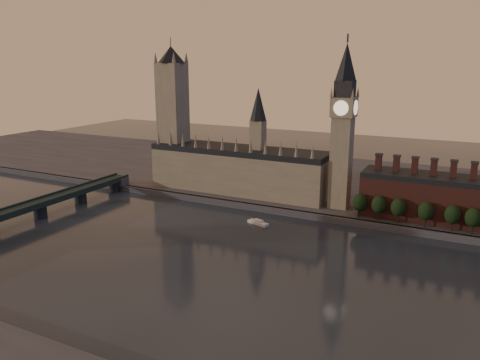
# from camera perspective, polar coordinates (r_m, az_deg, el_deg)

# --- Properties ---
(ground) EXTENTS (900.00, 900.00, 0.00)m
(ground) POSITION_cam_1_polar(r_m,az_deg,el_deg) (216.52, 1.50, -11.81)
(ground) COLOR black
(ground) RESTS_ON ground
(north_bank) EXTENTS (900.00, 182.00, 4.00)m
(north_bank) POSITION_cam_1_polar(r_m,az_deg,el_deg) (375.46, 13.13, -0.48)
(north_bank) COLOR #4D4D52
(north_bank) RESTS_ON ground
(palace_of_westminster) EXTENTS (130.00, 30.30, 74.00)m
(palace_of_westminster) POSITION_cam_1_polar(r_m,az_deg,el_deg) (334.19, -0.10, 1.55)
(palace_of_westminster) COLOR gray
(palace_of_westminster) RESTS_ON north_bank
(victoria_tower) EXTENTS (24.00, 24.00, 108.00)m
(victoria_tower) POSITION_cam_1_polar(r_m,az_deg,el_deg) (356.39, -8.19, 8.31)
(victoria_tower) COLOR gray
(victoria_tower) RESTS_ON north_bank
(big_ben) EXTENTS (15.00, 15.00, 107.00)m
(big_ben) POSITION_cam_1_polar(r_m,az_deg,el_deg) (297.71, 12.45, 6.53)
(big_ben) COLOR gray
(big_ben) RESTS_ON north_bank
(chimney_block) EXTENTS (110.00, 25.00, 37.00)m
(chimney_block) POSITION_cam_1_polar(r_m,az_deg,el_deg) (296.55, 25.24, -2.25)
(chimney_block) COLOR #5C2B23
(chimney_block) RESTS_ON north_bank
(embankment_tree_0) EXTENTS (8.60, 8.60, 14.88)m
(embankment_tree_0) POSITION_cam_1_polar(r_m,az_deg,el_deg) (288.09, 14.38, -2.67)
(embankment_tree_0) COLOR black
(embankment_tree_0) RESTS_ON north_bank
(embankment_tree_1) EXTENTS (8.60, 8.60, 14.88)m
(embankment_tree_1) POSITION_cam_1_polar(r_m,az_deg,el_deg) (286.59, 16.57, -2.91)
(embankment_tree_1) COLOR black
(embankment_tree_1) RESTS_ON north_bank
(embankment_tree_2) EXTENTS (8.60, 8.60, 14.88)m
(embankment_tree_2) POSITION_cam_1_polar(r_m,az_deg,el_deg) (284.84, 18.75, -3.18)
(embankment_tree_2) COLOR black
(embankment_tree_2) RESTS_ON north_bank
(embankment_tree_3) EXTENTS (8.60, 8.60, 14.88)m
(embankment_tree_3) POSITION_cam_1_polar(r_m,az_deg,el_deg) (283.11, 21.72, -3.55)
(embankment_tree_3) COLOR black
(embankment_tree_3) RESTS_ON north_bank
(embankment_tree_4) EXTENTS (8.60, 8.60, 14.88)m
(embankment_tree_4) POSITION_cam_1_polar(r_m,az_deg,el_deg) (282.63, 24.49, -3.86)
(embankment_tree_4) COLOR black
(embankment_tree_4) RESTS_ON north_bank
(embankment_tree_5) EXTENTS (8.60, 8.60, 14.88)m
(embankment_tree_5) POSITION_cam_1_polar(r_m,az_deg,el_deg) (282.21, 26.55, -4.12)
(embankment_tree_5) COLOR black
(embankment_tree_5) RESTS_ON north_bank
(westminster_bridge) EXTENTS (14.00, 200.00, 11.55)m
(westminster_bridge) POSITION_cam_1_polar(r_m,az_deg,el_deg) (306.72, -26.02, -3.85)
(westminster_bridge) COLOR #1B2A24
(westminster_bridge) RESTS_ON ground
(river_boat) EXTENTS (14.60, 8.16, 2.81)m
(river_boat) POSITION_cam_1_polar(r_m,az_deg,el_deg) (282.53, 2.22, -5.20)
(river_boat) COLOR silver
(river_boat) RESTS_ON ground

